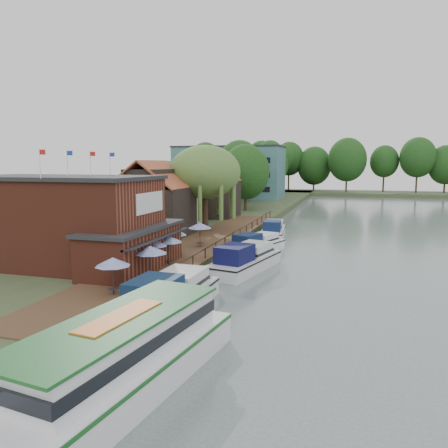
% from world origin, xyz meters
% --- Properties ---
extents(ground, '(260.00, 260.00, 0.00)m').
position_xyz_m(ground, '(0.00, 0.00, 0.00)').
color(ground, '#525F5F').
rests_on(ground, ground).
extents(land_bank, '(50.00, 140.00, 1.00)m').
position_xyz_m(land_bank, '(-30.00, 35.00, 0.50)').
color(land_bank, '#384728').
rests_on(land_bank, ground).
extents(quay_deck, '(6.00, 50.00, 0.10)m').
position_xyz_m(quay_deck, '(-8.00, 10.00, 1.05)').
color(quay_deck, '#47301E').
rests_on(quay_deck, land_bank).
extents(quay_rail, '(0.20, 49.00, 1.00)m').
position_xyz_m(quay_rail, '(-5.30, 10.50, 1.50)').
color(quay_rail, black).
rests_on(quay_rail, land_bank).
extents(pub, '(20.00, 11.00, 7.30)m').
position_xyz_m(pub, '(-14.00, -1.00, 4.65)').
color(pub, maroon).
rests_on(pub, land_bank).
extents(hotel_block, '(25.40, 12.40, 12.30)m').
position_xyz_m(hotel_block, '(-22.00, 70.00, 7.15)').
color(hotel_block, '#38666B').
rests_on(hotel_block, land_bank).
extents(cottage_a, '(8.60, 7.60, 8.50)m').
position_xyz_m(cottage_a, '(-15.00, 14.00, 5.25)').
color(cottage_a, black).
rests_on(cottage_a, land_bank).
extents(cottage_b, '(9.60, 8.60, 8.50)m').
position_xyz_m(cottage_b, '(-18.00, 24.00, 5.25)').
color(cottage_b, beige).
rests_on(cottage_b, land_bank).
extents(cottage_c, '(7.60, 7.60, 8.50)m').
position_xyz_m(cottage_c, '(-14.00, 33.00, 5.25)').
color(cottage_c, black).
rests_on(cottage_c, land_bank).
extents(willow, '(8.60, 8.60, 10.43)m').
position_xyz_m(willow, '(-10.50, 19.00, 6.21)').
color(willow, '#476B2D').
rests_on(willow, land_bank).
extents(umbrella_0, '(2.21, 2.21, 2.38)m').
position_xyz_m(umbrella_0, '(-7.36, -7.55, 2.29)').
color(umbrella_0, '#1B3297').
rests_on(umbrella_0, quay_deck).
extents(umbrella_1, '(2.42, 2.42, 2.38)m').
position_xyz_m(umbrella_1, '(-6.82, -3.45, 2.29)').
color(umbrella_1, '#1B2C96').
rests_on(umbrella_1, quay_deck).
extents(umbrella_2, '(2.18, 2.18, 2.38)m').
position_xyz_m(umbrella_2, '(-7.84, -0.82, 2.29)').
color(umbrella_2, navy).
rests_on(umbrella_2, quay_deck).
extents(umbrella_3, '(2.25, 2.25, 2.38)m').
position_xyz_m(umbrella_3, '(-7.40, 1.03, 2.29)').
color(umbrella_3, navy).
rests_on(umbrella_3, quay_deck).
extents(umbrella_4, '(2.01, 2.01, 2.38)m').
position_xyz_m(umbrella_4, '(-8.21, 4.42, 2.29)').
color(umbrella_4, '#1B4095').
rests_on(umbrella_4, quay_deck).
extents(umbrella_5, '(2.35, 2.35, 2.38)m').
position_xyz_m(umbrella_5, '(-7.57, 8.99, 2.29)').
color(umbrella_5, '#1B2695').
rests_on(umbrella_5, quay_deck).
extents(cruiser_0, '(3.89, 11.00, 2.68)m').
position_xyz_m(cruiser_0, '(-3.92, -6.70, 1.34)').
color(cruiser_0, silver).
rests_on(cruiser_0, ground).
extents(cruiser_1, '(5.49, 10.90, 2.55)m').
position_xyz_m(cruiser_1, '(-2.01, 5.07, 1.27)').
color(cruiser_1, silver).
rests_on(cruiser_1, ground).
extents(cruiser_2, '(5.80, 9.60, 2.19)m').
position_xyz_m(cruiser_2, '(-2.76, 12.90, 1.09)').
color(cruiser_2, white).
rests_on(cruiser_2, ground).
extents(cruiser_3, '(4.07, 9.78, 2.29)m').
position_xyz_m(cruiser_3, '(-2.83, 23.08, 1.14)').
color(cruiser_3, white).
rests_on(cruiser_3, ground).
extents(tour_boat, '(6.12, 15.22, 3.23)m').
position_xyz_m(tour_boat, '(-2.09, -16.70, 1.62)').
color(tour_boat, silver).
rests_on(tour_boat, ground).
extents(swan, '(0.44, 0.44, 0.44)m').
position_xyz_m(swan, '(-2.30, -11.66, 0.22)').
color(swan, white).
rests_on(swan, ground).
extents(bank_tree_0, '(8.35, 8.35, 11.55)m').
position_xyz_m(bank_tree_0, '(-11.40, 43.06, 6.78)').
color(bank_tree_0, '#143811').
rests_on(bank_tree_0, land_bank).
extents(bank_tree_1, '(8.38, 8.38, 12.61)m').
position_xyz_m(bank_tree_1, '(-14.21, 49.65, 7.30)').
color(bank_tree_1, '#143811').
rests_on(bank_tree_1, land_bank).
extents(bank_tree_2, '(8.51, 8.51, 12.37)m').
position_xyz_m(bank_tree_2, '(-16.57, 58.86, 7.18)').
color(bank_tree_2, '#143811').
rests_on(bank_tree_2, land_bank).
extents(bank_tree_3, '(8.61, 8.61, 12.64)m').
position_xyz_m(bank_tree_3, '(-13.64, 79.68, 7.32)').
color(bank_tree_3, '#143811').
rests_on(bank_tree_3, land_bank).
extents(bank_tree_4, '(7.67, 7.67, 14.31)m').
position_xyz_m(bank_tree_4, '(-15.06, 85.06, 8.16)').
color(bank_tree_4, '#143811').
rests_on(bank_tree_4, land_bank).
extents(bank_tree_5, '(6.80, 6.80, 13.64)m').
position_xyz_m(bank_tree_5, '(-13.39, 95.57, 7.82)').
color(bank_tree_5, '#143811').
rests_on(bank_tree_5, land_bank).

